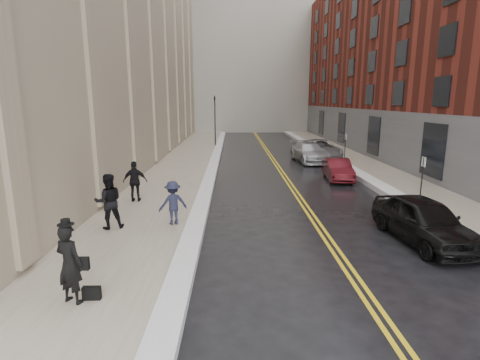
{
  "coord_description": "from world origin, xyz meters",
  "views": [
    {
      "loc": [
        -0.79,
        -8.65,
        4.73
      ],
      "look_at": [
        -0.51,
        6.05,
        1.6
      ],
      "focal_mm": 28.0,
      "sensor_mm": 36.0,
      "label": 1
    }
  ],
  "objects_px": {
    "car_black": "(424,220)",
    "car_silver_near": "(309,152)",
    "pedestrian_a": "(109,201)",
    "pedestrian_main": "(70,264)",
    "pedestrian_c": "(135,181)",
    "car_silver_far": "(320,149)",
    "car_maroon": "(338,169)",
    "pedestrian_b": "(173,203)"
  },
  "relations": [
    {
      "from": "car_black",
      "to": "car_silver_near",
      "type": "height_order",
      "value": "car_black"
    },
    {
      "from": "car_silver_near",
      "to": "pedestrian_a",
      "type": "bearing_deg",
      "value": -129.88
    },
    {
      "from": "car_silver_near",
      "to": "pedestrian_main",
      "type": "relative_size",
      "value": 2.73
    },
    {
      "from": "car_black",
      "to": "pedestrian_c",
      "type": "xyz_separation_m",
      "value": [
        -10.94,
        4.96,
        0.31
      ]
    },
    {
      "from": "car_silver_near",
      "to": "pedestrian_c",
      "type": "xyz_separation_m",
      "value": [
        -10.5,
        -12.15,
        0.34
      ]
    },
    {
      "from": "car_silver_far",
      "to": "pedestrian_main",
      "type": "xyz_separation_m",
      "value": [
        -11.02,
        -22.93,
        0.32
      ]
    },
    {
      "from": "car_maroon",
      "to": "car_silver_far",
      "type": "distance_m",
      "value": 8.79
    },
    {
      "from": "car_maroon",
      "to": "pedestrian_a",
      "type": "distance_m",
      "value": 14.14
    },
    {
      "from": "car_silver_far",
      "to": "pedestrian_a",
      "type": "height_order",
      "value": "pedestrian_a"
    },
    {
      "from": "pedestrian_main",
      "to": "pedestrian_c",
      "type": "bearing_deg",
      "value": -63.23
    },
    {
      "from": "pedestrian_a",
      "to": "pedestrian_b",
      "type": "distance_m",
      "value": 2.3
    },
    {
      "from": "car_silver_far",
      "to": "pedestrian_a",
      "type": "xyz_separation_m",
      "value": [
        -11.8,
        -17.77,
        0.39
      ]
    },
    {
      "from": "car_black",
      "to": "pedestrian_main",
      "type": "height_order",
      "value": "pedestrian_main"
    },
    {
      "from": "car_maroon",
      "to": "car_silver_near",
      "type": "height_order",
      "value": "car_silver_near"
    },
    {
      "from": "pedestrian_b",
      "to": "pedestrian_c",
      "type": "height_order",
      "value": "pedestrian_c"
    },
    {
      "from": "pedestrian_main",
      "to": "pedestrian_b",
      "type": "height_order",
      "value": "pedestrian_main"
    },
    {
      "from": "car_black",
      "to": "car_silver_far",
      "type": "distance_m",
      "value": 19.0
    },
    {
      "from": "car_maroon",
      "to": "car_black",
      "type": "bearing_deg",
      "value": -84.97
    },
    {
      "from": "car_black",
      "to": "car_silver_near",
      "type": "distance_m",
      "value": 17.11
    },
    {
      "from": "car_black",
      "to": "pedestrian_b",
      "type": "relative_size",
      "value": 2.74
    },
    {
      "from": "pedestrian_c",
      "to": "pedestrian_main",
      "type": "bearing_deg",
      "value": 91.58
    },
    {
      "from": "car_maroon",
      "to": "car_silver_near",
      "type": "xyz_separation_m",
      "value": [
        -0.37,
        6.86,
        0.11
      ]
    },
    {
      "from": "pedestrian_c",
      "to": "car_silver_near",
      "type": "bearing_deg",
      "value": -134.23
    },
    {
      "from": "pedestrian_a",
      "to": "pedestrian_c",
      "type": "bearing_deg",
      "value": -110.72
    },
    {
      "from": "car_silver_near",
      "to": "pedestrian_a",
      "type": "relative_size",
      "value": 2.55
    },
    {
      "from": "car_silver_far",
      "to": "pedestrian_c",
      "type": "distance_m",
      "value": 18.33
    },
    {
      "from": "car_black",
      "to": "car_maroon",
      "type": "xyz_separation_m",
      "value": [
        -0.07,
        10.24,
        -0.13
      ]
    },
    {
      "from": "car_maroon",
      "to": "car_silver_far",
      "type": "xyz_separation_m",
      "value": [
        0.93,
        8.74,
        0.13
      ]
    },
    {
      "from": "pedestrian_b",
      "to": "pedestrian_a",
      "type": "bearing_deg",
      "value": -13.6
    },
    {
      "from": "car_silver_near",
      "to": "car_silver_far",
      "type": "distance_m",
      "value": 2.28
    },
    {
      "from": "car_silver_near",
      "to": "pedestrian_main",
      "type": "height_order",
      "value": "pedestrian_main"
    },
    {
      "from": "car_maroon",
      "to": "pedestrian_main",
      "type": "relative_size",
      "value": 2.06
    },
    {
      "from": "pedestrian_main",
      "to": "pedestrian_b",
      "type": "distance_m",
      "value": 5.76
    },
    {
      "from": "car_black",
      "to": "pedestrian_a",
      "type": "xyz_separation_m",
      "value": [
        -10.94,
        1.21,
        0.39
      ]
    },
    {
      "from": "car_silver_near",
      "to": "pedestrian_a",
      "type": "height_order",
      "value": "pedestrian_a"
    },
    {
      "from": "car_maroon",
      "to": "pedestrian_a",
      "type": "height_order",
      "value": "pedestrian_a"
    },
    {
      "from": "car_black",
      "to": "pedestrian_c",
      "type": "relative_size",
      "value": 2.42
    },
    {
      "from": "pedestrian_a",
      "to": "car_silver_near",
      "type": "bearing_deg",
      "value": -144.14
    },
    {
      "from": "pedestrian_b",
      "to": "car_black",
      "type": "bearing_deg",
      "value": 145.55
    },
    {
      "from": "pedestrian_a",
      "to": "pedestrian_c",
      "type": "xyz_separation_m",
      "value": [
        0.0,
        3.75,
        -0.07
      ]
    },
    {
      "from": "car_black",
      "to": "car_maroon",
      "type": "bearing_deg",
      "value": 84.09
    },
    {
      "from": "pedestrian_a",
      "to": "pedestrian_main",
      "type": "bearing_deg",
      "value": 77.88
    }
  ]
}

